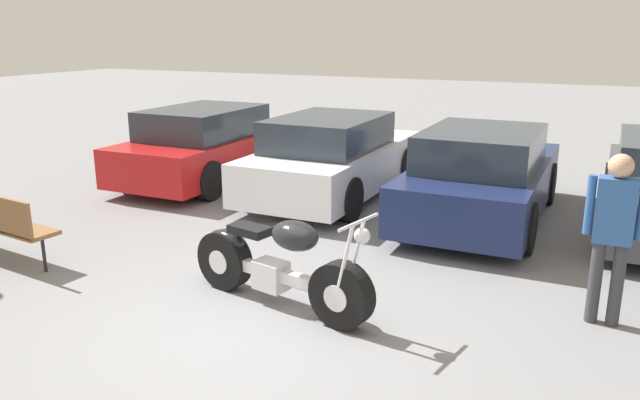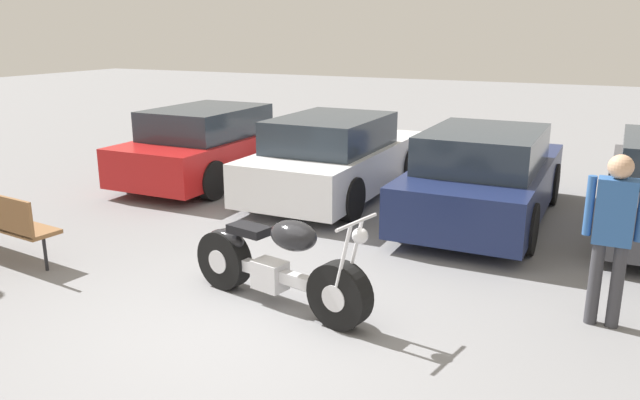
% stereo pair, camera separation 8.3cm
% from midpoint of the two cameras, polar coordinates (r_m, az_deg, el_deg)
% --- Properties ---
extents(ground_plane, '(60.00, 60.00, 0.00)m').
position_cam_midpoint_polar(ground_plane, '(6.11, -7.50, -11.55)').
color(ground_plane, slate).
extents(motorcycle, '(2.20, 0.87, 1.10)m').
position_cam_midpoint_polar(motorcycle, '(6.38, -4.26, -6.00)').
color(motorcycle, black).
rests_on(motorcycle, ground_plane).
extents(parked_car_red, '(1.83, 4.17, 1.37)m').
position_cam_midpoint_polar(parked_car_red, '(11.84, -10.21, 4.95)').
color(parked_car_red, red).
rests_on(parked_car_red, ground_plane).
extents(parked_car_white, '(1.83, 4.17, 1.37)m').
position_cam_midpoint_polar(parked_car_white, '(10.51, 0.97, 3.88)').
color(parked_car_white, white).
rests_on(parked_car_white, ground_plane).
extents(parked_car_navy, '(1.83, 4.17, 1.37)m').
position_cam_midpoint_polar(parked_car_navy, '(9.47, 14.37, 2.11)').
color(parked_car_navy, '#19234C').
rests_on(parked_car_navy, ground_plane).
extents(person_standing, '(0.52, 0.22, 1.67)m').
position_cam_midpoint_polar(person_standing, '(6.38, 24.90, -2.14)').
color(person_standing, '#38383D').
rests_on(person_standing, ground_plane).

